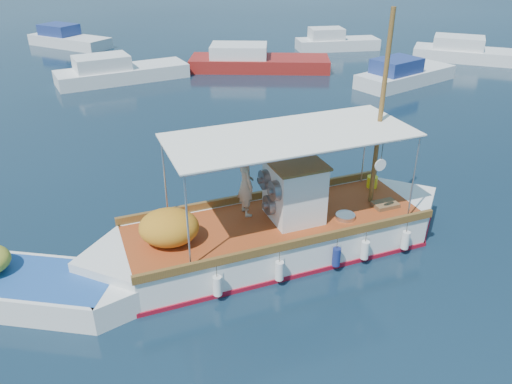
{
  "coord_description": "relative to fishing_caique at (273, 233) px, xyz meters",
  "views": [
    {
      "loc": [
        -1.51,
        -12.26,
        8.09
      ],
      "look_at": [
        -1.06,
        0.0,
        1.62
      ],
      "focal_mm": 35.0,
      "sensor_mm": 36.0,
      "label": 1
    }
  ],
  "objects": [
    {
      "name": "ground",
      "position": [
        0.6,
        0.52,
        -0.58
      ],
      "size": [
        160.0,
        160.0,
        0.0
      ],
      "primitive_type": "plane",
      "color": "black",
      "rests_on": "ground"
    },
    {
      "name": "fishing_caique",
      "position": [
        0.0,
        0.0,
        0.0
      ],
      "size": [
        10.27,
        5.44,
        6.64
      ],
      "rotation": [
        0.0,
        0.0,
        0.34
      ],
      "color": "white",
      "rests_on": "ground"
    },
    {
      "name": "dinghy",
      "position": [
        -6.39,
        -1.85,
        -0.25
      ],
      "size": [
        6.48,
        2.7,
        1.61
      ],
      "rotation": [
        0.0,
        0.0,
        -0.19
      ],
      "color": "white",
      "rests_on": "ground"
    },
    {
      "name": "bg_boat_nw",
      "position": [
        -8.06,
        18.25,
        -0.09
      ],
      "size": [
        7.94,
        5.52,
        1.8
      ],
      "rotation": [
        0.0,
        0.0,
        0.45
      ],
      "color": "silver",
      "rests_on": "ground"
    },
    {
      "name": "bg_boat_n",
      "position": [
        0.22,
        20.75,
        -0.09
      ],
      "size": [
        9.09,
        3.44,
        1.8
      ],
      "rotation": [
        0.0,
        0.0,
        -0.07
      ],
      "color": "maroon",
      "rests_on": "ground"
    },
    {
      "name": "bg_boat_ne",
      "position": [
        8.81,
        16.98,
        -0.09
      ],
      "size": [
        6.69,
        5.58,
        1.8
      ],
      "rotation": [
        0.0,
        0.0,
        0.61
      ],
      "color": "silver",
      "rests_on": "ground"
    },
    {
      "name": "bg_boat_e",
      "position": [
        15.26,
        22.6,
        -0.09
      ],
      "size": [
        8.5,
        5.58,
        1.8
      ],
      "rotation": [
        0.0,
        0.0,
        -0.4
      ],
      "color": "silver",
      "rests_on": "ground"
    },
    {
      "name": "bg_boat_far_w",
      "position": [
        -14.11,
        28.59,
        -0.09
      ],
      "size": [
        6.99,
        5.46,
        1.8
      ],
      "rotation": [
        0.0,
        0.0,
        -0.54
      ],
      "color": "silver",
      "rests_on": "ground"
    },
    {
      "name": "bg_boat_far_n",
      "position": [
        6.47,
        26.66,
        -0.09
      ],
      "size": [
        6.35,
        2.81,
        1.8
      ],
      "rotation": [
        0.0,
        0.0,
        0.14
      ],
      "color": "silver",
      "rests_on": "ground"
    }
  ]
}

